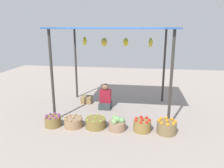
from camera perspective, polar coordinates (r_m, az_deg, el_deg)
The scene contains 10 objects.
ground_plane at distance 6.73m, azimuth 0.67°, elevation -6.69°, with size 14.00×14.00×0.00m, color #A19388.
market_stall_structure at distance 6.27m, azimuth 0.72°, elevation 12.92°, with size 3.31×2.32×2.46m.
vendor_person at distance 6.78m, azimuth -1.75°, elevation -3.87°, with size 0.36×0.44×0.78m.
basket_purple_onions at distance 5.81m, azimuth -15.27°, elevation -9.39°, with size 0.41×0.41×0.32m.
basket_potatoes at distance 5.68m, azimuth -10.13°, elevation -9.88°, with size 0.46×0.46×0.28m.
basket_limes at distance 5.57m, azimuth -4.33°, elevation -10.15°, with size 0.51×0.51×0.28m.
basket_cabbages at distance 5.42m, azimuth 1.34°, elevation -10.52°, with size 0.41×0.41×0.35m.
basket_red_tomatoes at distance 5.42m, azimuth 7.94°, elevation -10.72°, with size 0.42×0.42×0.34m.
basket_oranges at distance 5.42m, azimuth 14.15°, elevation -10.93°, with size 0.46×0.46×0.36m.
wooden_crate_near_vendor at distance 7.32m, azimuth -6.66°, elevation -4.07°, with size 0.34×0.32×0.23m, color olive.
Camera 1 is at (0.85, -6.21, 2.47)m, focal length 34.77 mm.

